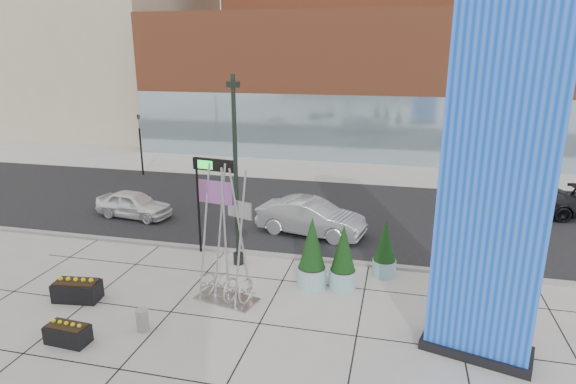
% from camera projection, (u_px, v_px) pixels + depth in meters
% --- Properties ---
extents(ground, '(160.00, 160.00, 0.00)m').
position_uv_depth(ground, '(239.00, 304.00, 16.07)').
color(ground, '#9E9991').
rests_on(ground, ground).
extents(street_asphalt, '(80.00, 12.00, 0.02)m').
position_uv_depth(street_asphalt, '(301.00, 211.00, 25.40)').
color(street_asphalt, black).
rests_on(street_asphalt, ground).
extents(curb_edge, '(80.00, 0.30, 0.12)m').
position_uv_depth(curb_edge, '(271.00, 255.00, 19.79)').
color(curb_edge, gray).
rests_on(curb_edge, ground).
extents(tower_podium, '(34.00, 10.00, 11.00)m').
position_uv_depth(tower_podium, '(355.00, 84.00, 39.50)').
color(tower_podium, brown).
rests_on(tower_podium, ground).
extents(tower_glass_front, '(34.00, 0.60, 5.00)m').
position_uv_depth(tower_glass_front, '(347.00, 129.00, 35.87)').
color(tower_glass_front, '#8CA5B2').
rests_on(tower_glass_front, ground).
extents(blue_pylon, '(3.14, 2.04, 9.66)m').
position_uv_depth(blue_pylon, '(496.00, 193.00, 12.19)').
color(blue_pylon, blue).
rests_on(blue_pylon, ground).
extents(lamp_post, '(0.46, 0.40, 7.35)m').
position_uv_depth(lamp_post, '(236.00, 191.00, 18.25)').
color(lamp_post, black).
rests_on(lamp_post, ground).
extents(public_art_sculpture, '(2.27, 1.52, 4.72)m').
position_uv_depth(public_art_sculpture, '(226.00, 266.00, 16.00)').
color(public_art_sculpture, '#B0B3B5').
rests_on(public_art_sculpture, ground).
extents(concrete_bollard, '(0.36, 0.36, 0.70)m').
position_uv_depth(concrete_bollard, '(142.00, 320.00, 14.47)').
color(concrete_bollard, gray).
rests_on(concrete_bollard, ground).
extents(overhead_street_sign, '(1.91, 0.47, 4.06)m').
position_uv_depth(overhead_street_sign, '(213.00, 172.00, 19.14)').
color(overhead_street_sign, black).
rests_on(overhead_street_sign, ground).
extents(round_planter_east, '(0.88, 0.88, 2.20)m').
position_uv_depth(round_planter_east, '(385.00, 250.00, 17.84)').
color(round_planter_east, '#8AB5BA').
rests_on(round_planter_east, ground).
extents(round_planter_mid, '(0.96, 0.96, 2.41)m').
position_uv_depth(round_planter_mid, '(343.00, 258.00, 16.89)').
color(round_planter_mid, '#8AB5BA').
rests_on(round_planter_mid, ground).
extents(round_planter_west, '(1.05, 1.05, 2.64)m').
position_uv_depth(round_planter_west, '(312.00, 254.00, 16.93)').
color(round_planter_west, '#8AB5BA').
rests_on(round_planter_west, ground).
extents(box_planter_north, '(1.59, 0.93, 0.83)m').
position_uv_depth(box_planter_north, '(77.00, 290.00, 16.24)').
color(box_planter_north, black).
rests_on(box_planter_north, ground).
extents(box_planter_south, '(1.28, 0.70, 0.68)m').
position_uv_depth(box_planter_south, '(68.00, 333.00, 13.87)').
color(box_planter_south, black).
rests_on(box_planter_south, ground).
extents(car_white_west, '(4.10, 2.10, 1.34)m').
position_uv_depth(car_white_west, '(134.00, 205.00, 24.27)').
color(car_white_west, white).
rests_on(car_white_west, ground).
extents(car_silver_mid, '(5.17, 2.65, 1.62)m').
position_uv_depth(car_silver_mid, '(311.00, 218.00, 21.93)').
color(car_silver_mid, '#9A9DA2').
rests_on(car_silver_mid, ground).
extents(car_dark_east, '(5.75, 2.82, 1.61)m').
position_uv_depth(car_dark_east, '(523.00, 200.00, 24.51)').
color(car_dark_east, black).
rests_on(car_dark_east, ground).
extents(traffic_signal, '(0.15, 0.18, 4.10)m').
position_uv_depth(traffic_signal, '(140.00, 142.00, 32.07)').
color(traffic_signal, black).
rests_on(traffic_signal, ground).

